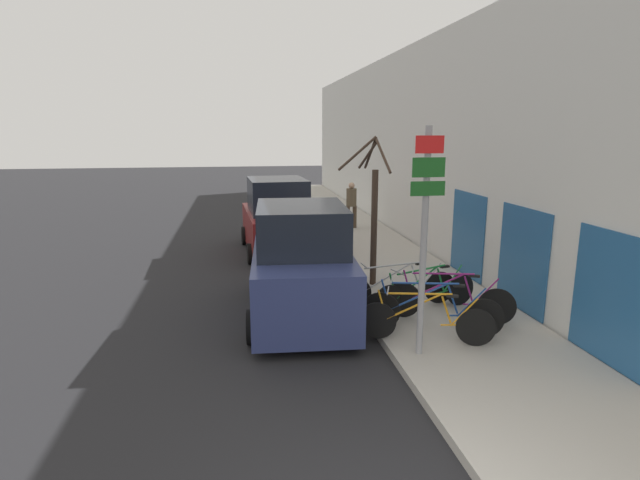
# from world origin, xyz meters

# --- Properties ---
(ground_plane) EXTENTS (80.00, 80.00, 0.00)m
(ground_plane) POSITION_xyz_m (0.00, 11.20, 0.00)
(ground_plane) COLOR black
(sidewalk_curb) EXTENTS (3.20, 32.00, 0.15)m
(sidewalk_curb) POSITION_xyz_m (2.60, 14.00, 0.07)
(sidewalk_curb) COLOR #ADA89E
(sidewalk_curb) RESTS_ON ground
(building_facade) EXTENTS (0.23, 32.00, 6.50)m
(building_facade) POSITION_xyz_m (4.35, 13.93, 3.23)
(building_facade) COLOR silver
(building_facade) RESTS_ON ground
(signpost) EXTENTS (0.55, 0.13, 3.68)m
(signpost) POSITION_xyz_m (1.43, 3.66, 2.19)
(signpost) COLOR #939399
(signpost) RESTS_ON sidewalk_curb
(bicycle_0) EXTENTS (2.20, 0.86, 0.92)m
(bicycle_0) POSITION_xyz_m (1.70, 4.08, 0.54)
(bicycle_0) COLOR black
(bicycle_0) RESTS_ON sidewalk_curb
(bicycle_1) EXTENTS (2.38, 0.93, 0.98)m
(bicycle_1) POSITION_xyz_m (1.94, 4.44, 0.57)
(bicycle_1) COLOR black
(bicycle_1) RESTS_ON sidewalk_curb
(bicycle_2) EXTENTS (2.29, 0.99, 0.98)m
(bicycle_2) POSITION_xyz_m (2.50, 4.96, 0.57)
(bicycle_2) COLOR black
(bicycle_2) RESTS_ON sidewalk_curb
(bicycle_3) EXTENTS (2.38, 0.79, 0.95)m
(bicycle_3) POSITION_xyz_m (2.25, 5.50, 0.55)
(bicycle_3) COLOR black
(bicycle_3) RESTS_ON sidewalk_curb
(bicycle_4) EXTENTS (2.57, 0.44, 0.95)m
(bicycle_4) POSITION_xyz_m (1.79, 5.88, 0.56)
(bicycle_4) COLOR black
(bicycle_4) RESTS_ON sidewalk_curb
(parked_car_0) EXTENTS (2.33, 4.40, 2.33)m
(parked_car_0) POSITION_xyz_m (-0.22, 6.07, 1.06)
(parked_car_0) COLOR navy
(parked_car_0) RESTS_ON ground
(parked_car_1) EXTENTS (2.25, 4.29, 2.33)m
(parked_car_1) POSITION_xyz_m (-0.26, 11.72, 1.04)
(parked_car_1) COLOR maroon
(parked_car_1) RESTS_ON ground
(pedestrian_near) EXTENTS (0.44, 0.38, 1.73)m
(pedestrian_near) POSITION_xyz_m (2.75, 14.50, 1.15)
(pedestrian_near) COLOR #4C3D2D
(pedestrian_near) RESTS_ON sidewalk_curb
(street_tree) EXTENTS (0.99, 1.63, 3.50)m
(street_tree) POSITION_xyz_m (1.66, 7.51, 1.85)
(street_tree) COLOR #3D2D23
(street_tree) RESTS_ON sidewalk_curb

